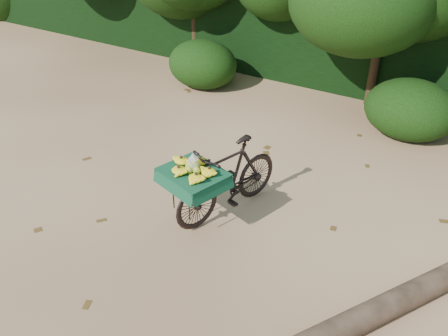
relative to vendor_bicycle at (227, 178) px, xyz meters
The scene contains 6 objects.
ground 0.80m from the vendor_bicycle, 81.54° to the right, with size 80.00×80.00×0.00m, color tan.
vendor_bicycle is the anchor object (origin of this frame).
fallen_log 2.57m from the vendor_bicycle, 17.13° to the right, with size 0.28×0.28×3.91m, color brown.
hedge_backdrop 5.74m from the vendor_bicycle, 89.16° to the left, with size 26.00×1.80×1.80m, color black.
bush_clumps 3.78m from the vendor_bicycle, 81.10° to the left, with size 8.80×1.70×0.90m, color black, non-canonical shape.
leaf_litter 0.57m from the vendor_bicycle, 44.11° to the left, with size 7.00×7.30×0.01m, color #503715, non-canonical shape.
Camera 1 is at (2.74, -4.06, 4.13)m, focal length 38.00 mm.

